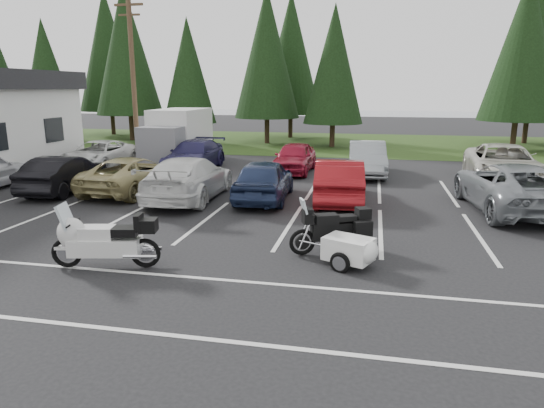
{
  "coord_description": "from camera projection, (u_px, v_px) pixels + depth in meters",
  "views": [
    {
      "loc": [
        2.87,
        -12.91,
        4.06
      ],
      "look_at": [
        0.28,
        -0.5,
        1.02
      ],
      "focal_mm": 32.0,
      "sensor_mm": 36.0,
      "label": 1
    }
  ],
  "objects": [
    {
      "name": "conifer_6",
      "position": [
        524.0,
        45.0,
        30.89
      ],
      "size": [
        4.93,
        4.93,
        11.48
      ],
      "color": "#332316",
      "rests_on": "ground"
    },
    {
      "name": "conifer_2",
      "position": [
        126.0,
        49.0,
        37.07
      ],
      "size": [
        5.1,
        5.1,
        11.89
      ],
      "color": "#332316",
      "rests_on": "ground"
    },
    {
      "name": "ground",
      "position": [
        266.0,
        234.0,
        13.8
      ],
      "size": [
        120.0,
        120.0,
        0.0
      ],
      "primitive_type": "plane",
      "color": "black",
      "rests_on": "ground"
    },
    {
      "name": "car_far_3",
      "position": [
        367.0,
        159.0,
        23.07
      ],
      "size": [
        1.93,
        4.88,
        1.58
      ],
      "primitive_type": "imported",
      "rotation": [
        0.0,
        0.0,
        0.05
      ],
      "color": "gray",
      "rests_on": "ground"
    },
    {
      "name": "conifer_5",
      "position": [
        334.0,
        64.0,
        33.05
      ],
      "size": [
        4.14,
        4.14,
        9.63
      ],
      "color": "#332316",
      "rests_on": "ground"
    },
    {
      "name": "car_near_3",
      "position": [
        189.0,
        178.0,
        17.99
      ],
      "size": [
        2.42,
        5.57,
        1.6
      ],
      "primitive_type": "imported",
      "rotation": [
        0.0,
        0.0,
        3.18
      ],
      "color": "silver",
      "rests_on": "ground"
    },
    {
      "name": "car_far_4",
      "position": [
        503.0,
        164.0,
        21.03
      ],
      "size": [
        3.15,
        6.19,
        1.67
      ],
      "primitive_type": "imported",
      "rotation": [
        0.0,
        0.0,
        -0.06
      ],
      "color": "beige",
      "rests_on": "ground"
    },
    {
      "name": "car_far_1",
      "position": [
        194.0,
        155.0,
        24.51
      ],
      "size": [
        2.09,
        5.13,
        1.49
      ],
      "primitive_type": "imported",
      "rotation": [
        0.0,
        0.0,
        -0.0
      ],
      "color": "#1E1B45",
      "rests_on": "ground"
    },
    {
      "name": "adventure_motorcycle",
      "position": [
        332.0,
        225.0,
        12.08
      ],
      "size": [
        2.55,
        1.74,
        1.47
      ],
      "primitive_type": null,
      "rotation": [
        0.0,
        0.0,
        0.41
      ],
      "color": "black",
      "rests_on": "ground"
    },
    {
      "name": "conifer_back_b",
      "position": [
        291.0,
        54.0,
        39.2
      ],
      "size": [
        4.97,
        4.97,
        11.58
      ],
      "color": "#332316",
      "rests_on": "ground"
    },
    {
      "name": "box_truck",
      "position": [
        174.0,
        136.0,
        26.96
      ],
      "size": [
        2.4,
        5.6,
        2.9
      ],
      "primitive_type": null,
      "color": "silver",
      "rests_on": "ground"
    },
    {
      "name": "car_near_2",
      "position": [
        132.0,
        175.0,
        19.3
      ],
      "size": [
        2.63,
        5.19,
        1.41
      ],
      "primitive_type": "imported",
      "rotation": [
        0.0,
        0.0,
        3.08
      ],
      "color": "#948955",
      "rests_on": "ground"
    },
    {
      "name": "lake_water",
      "position": [
        383.0,
        119.0,
        65.36
      ],
      "size": [
        70.0,
        50.0,
        0.02
      ],
      "primitive_type": "cube",
      "color": "slate",
      "rests_on": "ground"
    },
    {
      "name": "car_far_2",
      "position": [
        295.0,
        158.0,
        23.78
      ],
      "size": [
        1.86,
        4.36,
        1.47
      ],
      "primitive_type": "imported",
      "rotation": [
        0.0,
        0.0,
        -0.03
      ],
      "color": "maroon",
      "rests_on": "ground"
    },
    {
      "name": "cargo_trailer",
      "position": [
        348.0,
        252.0,
        11.22
      ],
      "size": [
        1.77,
        1.42,
        0.72
      ],
      "primitive_type": null,
      "rotation": [
        0.0,
        0.0,
        -0.41
      ],
      "color": "white",
      "rests_on": "ground"
    },
    {
      "name": "car_far_0",
      "position": [
        98.0,
        155.0,
        25.06
      ],
      "size": [
        2.52,
        5.13,
        1.4
      ],
      "primitive_type": "imported",
      "rotation": [
        0.0,
        0.0,
        0.04
      ],
      "color": "silver",
      "rests_on": "ground"
    },
    {
      "name": "conifer_1",
      "position": [
        46.0,
        70.0,
        37.1
      ],
      "size": [
        3.96,
        3.96,
        9.22
      ],
      "color": "#332316",
      "rests_on": "ground"
    },
    {
      "name": "touring_motorcycle",
      "position": [
        105.0,
        236.0,
        11.08
      ],
      "size": [
        2.9,
        1.4,
        1.54
      ],
      "primitive_type": null,
      "rotation": [
        0.0,
        0.0,
        0.2
      ],
      "color": "silver",
      "rests_on": "ground"
    },
    {
      "name": "conifer_3",
      "position": [
        188.0,
        71.0,
        35.03
      ],
      "size": [
        3.87,
        3.87,
        9.02
      ],
      "color": "#332316",
      "rests_on": "ground"
    },
    {
      "name": "conifer_back_a",
      "position": [
        108.0,
        51.0,
        41.81
      ],
      "size": [
        5.28,
        5.28,
        12.3
      ],
      "color": "#332316",
      "rests_on": "ground"
    },
    {
      "name": "car_near_1",
      "position": [
        64.0,
        174.0,
        19.24
      ],
      "size": [
        1.87,
        4.55,
        1.46
      ],
      "primitive_type": "imported",
      "rotation": [
        0.0,
        0.0,
        3.21
      ],
      "color": "black",
      "rests_on": "ground"
    },
    {
      "name": "utility_pole",
      "position": [
        133.0,
        76.0,
        26.12
      ],
      "size": [
        1.6,
        0.26,
        9.0
      ],
      "color": "#473321",
      "rests_on": "ground"
    },
    {
      "name": "car_near_4",
      "position": [
        264.0,
        180.0,
        17.84
      ],
      "size": [
        2.07,
        4.64,
        1.55
      ],
      "primitive_type": "imported",
      "rotation": [
        0.0,
        0.0,
        3.2
      ],
      "color": "#1C2848",
      "rests_on": "ground"
    },
    {
      "name": "conifer_back_c",
      "position": [
        536.0,
        39.0,
        34.78
      ],
      "size": [
        5.5,
        5.5,
        12.81
      ],
      "color": "#332316",
      "rests_on": "ground"
    },
    {
      "name": "stall_markings",
      "position": [
        279.0,
        216.0,
        15.71
      ],
      "size": [
        32.0,
        16.0,
        0.01
      ],
      "primitive_type": "cube",
      "color": "silver",
      "rests_on": "ground"
    },
    {
      "name": "grass_strip",
      "position": [
        335.0,
        143.0,
        36.65
      ],
      "size": [
        80.0,
        16.0,
        0.01
      ],
      "primitive_type": "cube",
      "color": "#203510",
      "rests_on": "ground"
    },
    {
      "name": "conifer_4",
      "position": [
        267.0,
        53.0,
        35.07
      ],
      "size": [
        4.8,
        4.8,
        11.17
      ],
      "color": "#332316",
      "rests_on": "ground"
    },
    {
      "name": "car_near_5",
      "position": [
        339.0,
        181.0,
        17.56
      ],
      "size": [
        2.0,
        4.88,
        1.57
      ],
      "primitive_type": "imported",
      "rotation": [
        0.0,
        0.0,
        3.21
      ],
      "color": "maroon",
      "rests_on": "ground"
    },
    {
      "name": "car_near_6",
      "position": [
        512.0,
        187.0,
        16.3
      ],
      "size": [
        3.28,
        6.11,
        1.63
      ],
      "primitive_type": "imported",
      "rotation": [
        0.0,
        0.0,
        3.24
      ],
      "color": "slate",
      "rests_on": "ground"
    }
  ]
}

